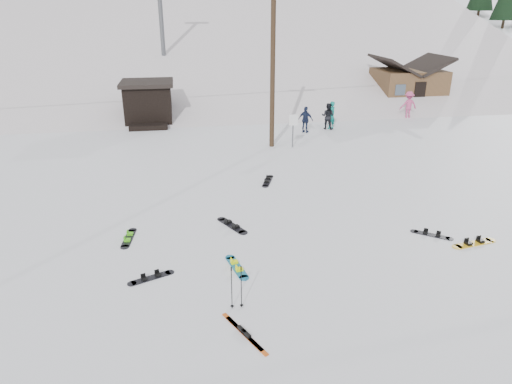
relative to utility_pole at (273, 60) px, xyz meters
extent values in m
plane|color=white|center=(-2.00, -14.00, -4.68)|extent=(200.00, 200.00, 0.00)
cube|color=silver|center=(-2.00, 41.00, -16.68)|extent=(60.00, 85.24, 65.97)
cube|color=white|center=(36.00, 36.00, -15.68)|extent=(45.66, 93.98, 54.59)
cylinder|color=#3A2819|center=(0.00, 0.00, -0.18)|extent=(0.26, 0.26, 9.00)
cylinder|color=#595B60|center=(1.10, -0.40, -3.78)|extent=(0.07, 0.07, 1.80)
cube|color=white|center=(1.10, -0.44, -3.13)|extent=(0.50, 0.04, 0.60)
cube|color=black|center=(-7.00, 7.00, -3.43)|extent=(3.00, 3.00, 2.50)
cube|color=black|center=(-7.00, 7.00, -2.06)|extent=(3.40, 3.40, 0.25)
cube|color=black|center=(-7.00, 5.20, -4.53)|extent=(2.40, 1.20, 0.30)
cylinder|color=#595B60|center=(-6.00, 16.00, 2.57)|extent=(0.36, 0.36, 8.00)
cube|color=brown|center=(13.00, 10.00, -3.33)|extent=(5.00, 4.00, 2.70)
cube|color=black|center=(11.65, 10.00, -1.63)|extent=(2.69, 4.40, 1.43)
cube|color=black|center=(14.35, 10.00, -1.63)|extent=(2.69, 4.40, 1.43)
cube|color=black|center=(13.00, 7.98, -3.58)|extent=(0.90, 0.06, 1.90)
cube|color=#17729A|center=(-3.57, -12.46, -4.67)|extent=(0.55, 1.28, 0.03)
cylinder|color=#17729A|center=(-3.70, -11.84, -4.67)|extent=(0.29, 0.29, 0.03)
cylinder|color=#17729A|center=(-3.43, -13.07, -4.67)|extent=(0.29, 0.29, 0.03)
cube|color=#EDFF0D|center=(-3.62, -12.24, -4.61)|extent=(0.23, 0.19, 0.08)
cube|color=#EDFF0D|center=(-3.52, -12.68, -4.61)|extent=(0.23, 0.19, 0.08)
cube|color=#B24812|center=(-3.73, -15.53, -4.67)|extent=(0.83, 1.55, 0.02)
cube|color=black|center=(-3.73, -15.53, -4.62)|extent=(0.21, 0.31, 0.08)
cube|color=#B24812|center=(-3.81, -15.37, -4.67)|extent=(0.83, 1.55, 0.02)
cube|color=black|center=(-3.81, -15.37, -4.62)|extent=(0.21, 0.31, 0.08)
cylinder|color=black|center=(-3.94, -14.40, -4.09)|extent=(0.02, 0.02, 1.19)
cylinder|color=black|center=(-3.94, -14.40, -4.62)|extent=(0.09, 0.09, 0.01)
cylinder|color=black|center=(-3.94, -14.40, -3.51)|extent=(0.04, 0.04, 0.11)
cylinder|color=black|center=(-3.69, -14.40, -4.09)|extent=(0.02, 0.02, 1.19)
cylinder|color=black|center=(-3.69, -14.40, -4.62)|extent=(0.09, 0.09, 0.01)
cylinder|color=black|center=(-3.69, -14.40, -3.51)|extent=(0.04, 0.04, 0.11)
cube|color=black|center=(-6.07, -12.62, -4.67)|extent=(1.15, 0.67, 0.02)
cylinder|color=black|center=(-5.55, -12.41, -4.67)|extent=(0.26, 0.26, 0.02)
cylinder|color=black|center=(-6.60, -12.84, -4.67)|extent=(0.26, 0.26, 0.02)
cube|color=black|center=(-5.88, -12.55, -4.62)|extent=(0.20, 0.22, 0.07)
cube|color=black|center=(-6.26, -12.70, -4.62)|extent=(0.20, 0.22, 0.07)
cube|color=black|center=(-3.38, -9.65, -4.67)|extent=(0.91, 1.35, 0.03)
cylinder|color=black|center=(-3.70, -9.05, -4.67)|extent=(0.31, 0.31, 0.03)
cylinder|color=black|center=(-3.06, -10.26, -4.67)|extent=(0.31, 0.31, 0.03)
cube|color=black|center=(-3.49, -9.43, -4.61)|extent=(0.28, 0.25, 0.09)
cube|color=black|center=(-3.26, -9.87, -4.61)|extent=(0.28, 0.25, 0.09)
cube|color=black|center=(-6.93, -10.02, -4.67)|extent=(0.43, 1.25, 0.03)
cylinder|color=black|center=(-6.85, -9.41, -4.67)|extent=(0.28, 0.28, 0.03)
cylinder|color=black|center=(-7.00, -10.63, -4.67)|extent=(0.28, 0.28, 0.03)
cube|color=#4AC717|center=(-6.90, -9.80, -4.62)|extent=(0.22, 0.17, 0.08)
cube|color=#4AC717|center=(-6.95, -10.24, -4.62)|extent=(0.22, 0.17, 0.08)
cube|color=black|center=(3.27, -11.49, -4.67)|extent=(1.07, 0.92, 0.02)
cylinder|color=black|center=(3.73, -11.84, -4.67)|extent=(0.26, 0.26, 0.02)
cylinder|color=black|center=(2.82, -11.14, -4.67)|extent=(0.26, 0.26, 0.02)
cube|color=black|center=(3.44, -11.62, -4.62)|extent=(0.23, 0.24, 0.08)
cube|color=black|center=(3.11, -11.36, -4.62)|extent=(0.23, 0.24, 0.08)
cube|color=yellow|center=(4.34, -12.29, -4.67)|extent=(1.43, 0.55, 0.03)
cylinder|color=yellow|center=(5.02, -12.17, -4.67)|extent=(0.32, 0.32, 0.03)
cylinder|color=yellow|center=(3.65, -12.41, -4.67)|extent=(0.32, 0.32, 0.03)
cube|color=black|center=(4.59, -12.24, -4.61)|extent=(0.21, 0.25, 0.09)
cube|color=black|center=(4.09, -12.33, -4.61)|extent=(0.21, 0.25, 0.09)
cube|color=black|center=(-1.27, -5.45, -4.67)|extent=(0.73, 1.31, 0.03)
cylinder|color=black|center=(-1.05, -4.85, -4.67)|extent=(0.30, 0.30, 0.03)
cylinder|color=black|center=(-1.50, -6.06, -4.67)|extent=(0.30, 0.30, 0.03)
cube|color=black|center=(-1.19, -5.24, -4.61)|extent=(0.25, 0.22, 0.08)
cube|color=black|center=(-1.36, -5.67, -4.61)|extent=(0.25, 0.22, 0.08)
imported|color=#0B776E|center=(4.52, 3.32, -3.81)|extent=(0.76, 0.66, 1.74)
imported|color=black|center=(4.27, 3.23, -3.85)|extent=(1.02, 0.96, 1.66)
imported|color=#BE4376|center=(10.79, 5.33, -3.76)|extent=(1.20, 0.69, 1.85)
imported|color=#18213D|center=(2.65, 2.60, -3.87)|extent=(0.99, 0.90, 1.62)
camera|label=1|loc=(-4.95, -24.19, 2.56)|focal=32.00mm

